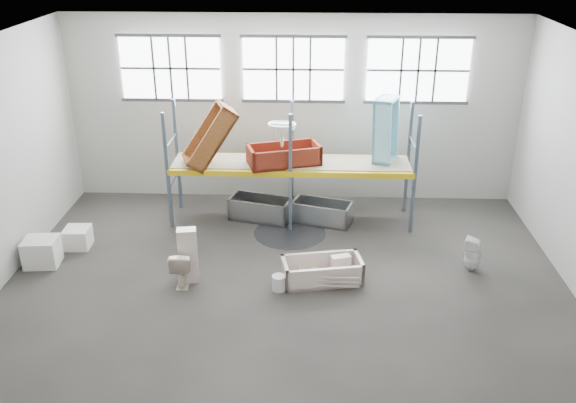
{
  "coord_description": "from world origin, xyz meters",
  "views": [
    {
      "loc": [
        0.5,
        -11.02,
        7.06
      ],
      "look_at": [
        0.0,
        1.5,
        1.4
      ],
      "focal_mm": 38.61,
      "sensor_mm": 36.0,
      "label": 1
    }
  ],
  "objects_px": {
    "toilet_beige": "(182,266)",
    "bucket": "(279,283)",
    "steel_tub_left": "(261,208)",
    "blue_tub_upright": "(386,130)",
    "bathtub_beige": "(322,270)",
    "steel_tub_right": "(322,212)",
    "rust_tub_flat": "(284,155)",
    "carton_near": "(42,252)",
    "toilet_white": "(473,254)",
    "cistern_tall": "(188,255)"
  },
  "relations": [
    {
      "from": "rust_tub_flat",
      "to": "bucket",
      "type": "height_order",
      "value": "rust_tub_flat"
    },
    {
      "from": "carton_near",
      "to": "toilet_beige",
      "type": "bearing_deg",
      "value": -11.24
    },
    {
      "from": "steel_tub_left",
      "to": "carton_near",
      "type": "xyz_separation_m",
      "value": [
        -4.73,
        -2.55,
        0.03
      ]
    },
    {
      "from": "toilet_white",
      "to": "bucket",
      "type": "xyz_separation_m",
      "value": [
        -4.23,
        -1.0,
        -0.22
      ]
    },
    {
      "from": "bucket",
      "to": "steel_tub_left",
      "type": "bearing_deg",
      "value": 100.8
    },
    {
      "from": "toilet_beige",
      "to": "bucket",
      "type": "height_order",
      "value": "toilet_beige"
    },
    {
      "from": "cistern_tall",
      "to": "steel_tub_left",
      "type": "xyz_separation_m",
      "value": [
        1.29,
        3.13,
        -0.33
      ]
    },
    {
      "from": "steel_tub_right",
      "to": "rust_tub_flat",
      "type": "xyz_separation_m",
      "value": [
        -0.97,
        -0.02,
        1.55
      ]
    },
    {
      "from": "carton_near",
      "to": "blue_tub_upright",
      "type": "bearing_deg",
      "value": 19.27
    },
    {
      "from": "blue_tub_upright",
      "to": "steel_tub_left",
      "type": "bearing_deg",
      "value": -176.59
    },
    {
      "from": "toilet_white",
      "to": "bathtub_beige",
      "type": "bearing_deg",
      "value": -57.52
    },
    {
      "from": "cistern_tall",
      "to": "rust_tub_flat",
      "type": "height_order",
      "value": "rust_tub_flat"
    },
    {
      "from": "steel_tub_right",
      "to": "bucket",
      "type": "height_order",
      "value": "steel_tub_right"
    },
    {
      "from": "toilet_beige",
      "to": "carton_near",
      "type": "xyz_separation_m",
      "value": [
        -3.32,
        0.66,
        -0.08
      ]
    },
    {
      "from": "toilet_white",
      "to": "toilet_beige",
      "type": "bearing_deg",
      "value": -60.37
    },
    {
      "from": "blue_tub_upright",
      "to": "bucket",
      "type": "xyz_separation_m",
      "value": [
        -2.46,
        -3.6,
        -2.23
      ]
    },
    {
      "from": "blue_tub_upright",
      "to": "steel_tub_right",
      "type": "bearing_deg",
      "value": -168.76
    },
    {
      "from": "blue_tub_upright",
      "to": "bucket",
      "type": "bearing_deg",
      "value": -124.32
    },
    {
      "from": "toilet_white",
      "to": "carton_near",
      "type": "height_order",
      "value": "toilet_white"
    },
    {
      "from": "toilet_white",
      "to": "blue_tub_upright",
      "type": "distance_m",
      "value": 3.73
    },
    {
      "from": "steel_tub_left",
      "to": "bucket",
      "type": "relative_size",
      "value": 4.65
    },
    {
      "from": "steel_tub_left",
      "to": "blue_tub_upright",
      "type": "distance_m",
      "value": 3.76
    },
    {
      "from": "toilet_beige",
      "to": "steel_tub_left",
      "type": "height_order",
      "value": "toilet_beige"
    },
    {
      "from": "steel_tub_left",
      "to": "bucket",
      "type": "xyz_separation_m",
      "value": [
        0.65,
        -3.42,
        -0.12
      ]
    },
    {
      "from": "blue_tub_upright",
      "to": "bathtub_beige",
      "type": "bearing_deg",
      "value": -115.89
    },
    {
      "from": "blue_tub_upright",
      "to": "carton_near",
      "type": "distance_m",
      "value": 8.56
    },
    {
      "from": "steel_tub_right",
      "to": "bucket",
      "type": "bearing_deg",
      "value": -105.83
    },
    {
      "from": "toilet_white",
      "to": "rust_tub_flat",
      "type": "distance_m",
      "value": 5.04
    },
    {
      "from": "rust_tub_flat",
      "to": "bucket",
      "type": "distance_m",
      "value": 3.67
    },
    {
      "from": "steel_tub_right",
      "to": "blue_tub_upright",
      "type": "distance_m",
      "value": 2.63
    },
    {
      "from": "blue_tub_upright",
      "to": "bucket",
      "type": "distance_m",
      "value": 4.9
    },
    {
      "from": "toilet_white",
      "to": "bucket",
      "type": "bearing_deg",
      "value": -54.29
    },
    {
      "from": "bucket",
      "to": "toilet_beige",
      "type": "bearing_deg",
      "value": 174.4
    },
    {
      "from": "cistern_tall",
      "to": "toilet_white",
      "type": "bearing_deg",
      "value": -2.06
    },
    {
      "from": "steel_tub_right",
      "to": "rust_tub_flat",
      "type": "bearing_deg",
      "value": -179.01
    },
    {
      "from": "toilet_white",
      "to": "carton_near",
      "type": "distance_m",
      "value": 9.61
    },
    {
      "from": "toilet_white",
      "to": "blue_tub_upright",
      "type": "xyz_separation_m",
      "value": [
        -1.77,
        2.6,
        2.0
      ]
    },
    {
      "from": "steel_tub_left",
      "to": "rust_tub_flat",
      "type": "height_order",
      "value": "rust_tub_flat"
    },
    {
      "from": "toilet_beige",
      "to": "steel_tub_left",
      "type": "bearing_deg",
      "value": -115.11
    },
    {
      "from": "toilet_beige",
      "to": "rust_tub_flat",
      "type": "relative_size",
      "value": 0.46
    },
    {
      "from": "steel_tub_right",
      "to": "blue_tub_upright",
      "type": "xyz_separation_m",
      "value": [
        1.52,
        0.3,
        2.12
      ]
    },
    {
      "from": "rust_tub_flat",
      "to": "blue_tub_upright",
      "type": "distance_m",
      "value": 2.58
    },
    {
      "from": "bucket",
      "to": "carton_near",
      "type": "relative_size",
      "value": 0.46
    },
    {
      "from": "toilet_beige",
      "to": "cistern_tall",
      "type": "distance_m",
      "value": 0.26
    },
    {
      "from": "steel_tub_left",
      "to": "rust_tub_flat",
      "type": "relative_size",
      "value": 0.9
    },
    {
      "from": "cistern_tall",
      "to": "bucket",
      "type": "relative_size",
      "value": 3.68
    },
    {
      "from": "cistern_tall",
      "to": "toilet_white",
      "type": "distance_m",
      "value": 6.22
    },
    {
      "from": "carton_near",
      "to": "steel_tub_left",
      "type": "bearing_deg",
      "value": 28.4
    },
    {
      "from": "steel_tub_left",
      "to": "toilet_beige",
      "type": "bearing_deg",
      "value": -113.66
    },
    {
      "from": "toilet_beige",
      "to": "carton_near",
      "type": "height_order",
      "value": "toilet_beige"
    }
  ]
}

